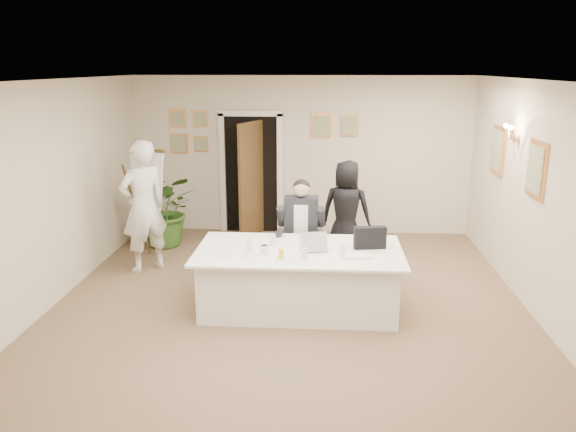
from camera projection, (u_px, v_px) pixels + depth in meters
The scene contains 28 objects.
floor at pixel (288, 310), 7.02m from camera, with size 7.00×7.00×0.00m, color brown.
ceiling at pixel (288, 81), 6.29m from camera, with size 6.00×7.00×0.02m, color white.
wall_back at pixel (301, 156), 10.03m from camera, with size 6.00×0.10×2.80m, color beige.
wall_front at pixel (248, 342), 3.28m from camera, with size 6.00×0.10×2.80m, color beige.
wall_left at pixel (43, 198), 6.85m from camera, with size 0.10×7.00×2.80m, color beige.
wall_right at pixel (548, 206), 6.46m from camera, with size 0.10×7.00×2.80m, color beige.
doorway at pixel (251, 177), 10.01m from camera, with size 1.14×0.86×2.20m.
pictures_back_wall at pixel (256, 130), 9.94m from camera, with size 3.40×0.06×0.80m, color #E6954E, non-canonical shape.
pictures_right_wall at pixel (515, 159), 7.53m from camera, with size 0.06×2.20×0.80m, color #E6954E, non-canonical shape.
wall_sconce at pixel (512, 133), 7.44m from camera, with size 0.20×0.30×0.24m, color #C3763E, non-canonical shape.
conference_table at pixel (299, 279), 6.99m from camera, with size 2.53×1.36×0.78m.
seated_man at pixel (301, 231), 7.79m from camera, with size 0.63×0.68×1.48m, color black, non-canonical shape.
flip_chart at pixel (152, 208), 8.85m from camera, with size 0.61×0.46×1.69m.
standing_man at pixel (144, 207), 8.16m from camera, with size 0.71×0.47×1.95m, color silver.
standing_woman at pixel (346, 211), 8.69m from camera, with size 0.77×0.50×1.58m, color black.
potted_palm at pixel (166, 210), 9.41m from camera, with size 1.12×0.97×1.25m, color #30571D.
laptop at pixel (314, 239), 6.86m from camera, with size 0.33×0.35×0.28m, color #B7BABC, non-canonical shape.
laptop_bag at pixel (370, 238), 6.90m from camera, with size 0.39×0.11×0.28m, color black.
paper_stack at pixel (356, 256), 6.63m from camera, with size 0.33×0.23×0.03m, color white.
plate_left at pixel (225, 255), 6.68m from camera, with size 0.24×0.24×0.01m, color white.
plate_mid at pixel (250, 257), 6.60m from camera, with size 0.23×0.23×0.01m, color white.
plate_near at pixel (285, 259), 6.52m from camera, with size 0.24×0.24×0.01m, color white.
glass_a at pixel (250, 247), 6.77m from camera, with size 0.06×0.06×0.14m, color silver.
glass_b at pixel (305, 254), 6.52m from camera, with size 0.07×0.07×0.14m, color silver.
glass_c at pixel (343, 251), 6.62m from camera, with size 0.07×0.07×0.14m, color silver.
glass_d at pixel (272, 240), 7.03m from camera, with size 0.07×0.07×0.14m, color silver.
oj_glass at pixel (281, 255), 6.51m from camera, with size 0.06×0.06×0.13m, color gold.
steel_jug at pixel (264, 250), 6.72m from camera, with size 0.09×0.09×0.11m, color silver.
Camera 1 is at (0.44, -6.46, 2.96)m, focal length 35.00 mm.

